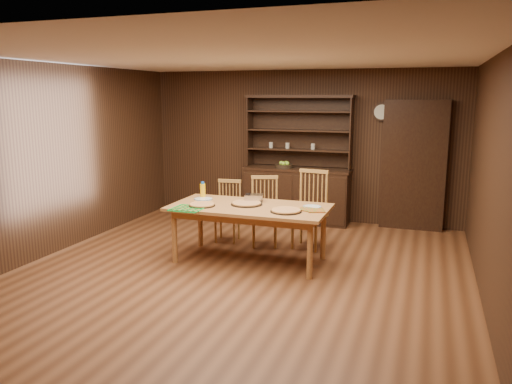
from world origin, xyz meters
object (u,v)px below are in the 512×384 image
at_px(chair_left, 228,209).
at_px(juice_bottle, 203,190).
at_px(china_hutch, 297,188).
at_px(chair_right, 311,206).
at_px(dining_table, 250,211).
at_px(chair_center, 265,209).

xyz_separation_m(chair_left, juice_bottle, (-0.16, -0.55, 0.37)).
relative_size(china_hutch, chair_right, 1.95).
bearing_deg(chair_right, dining_table, -115.89).
distance_m(chair_center, juice_bottle, 0.96).
height_order(chair_left, juice_bottle, juice_bottle).
height_order(chair_center, chair_right, chair_right).
bearing_deg(china_hutch, chair_right, -67.79).
distance_m(chair_center, chair_right, 0.68).
height_order(china_hutch, chair_right, china_hutch).
bearing_deg(china_hutch, chair_left, -115.18).
distance_m(dining_table, chair_left, 1.06).
xyz_separation_m(china_hutch, juice_bottle, (-0.85, -2.01, 0.26)).
bearing_deg(dining_table, chair_center, 94.05).
bearing_deg(chair_left, juice_bottle, -112.48).
bearing_deg(chair_center, china_hutch, 67.62).
distance_m(china_hutch, juice_bottle, 2.19).
xyz_separation_m(chair_left, chair_right, (1.25, 0.09, 0.11)).
height_order(china_hutch, chair_center, china_hutch).
xyz_separation_m(dining_table, chair_right, (0.61, 0.91, -0.08)).
relative_size(chair_center, chair_right, 0.91).
height_order(chair_center, juice_bottle, chair_center).
height_order(dining_table, juice_bottle, juice_bottle).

